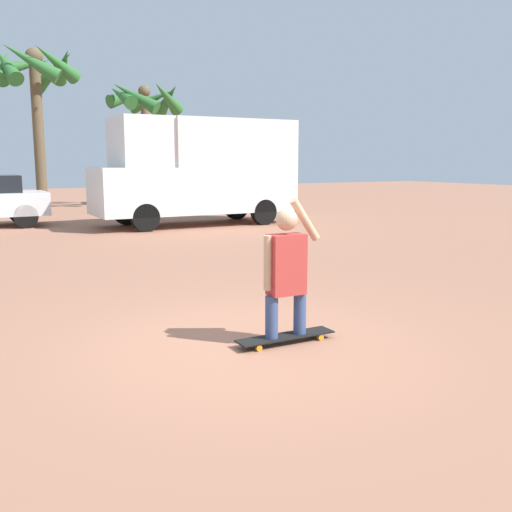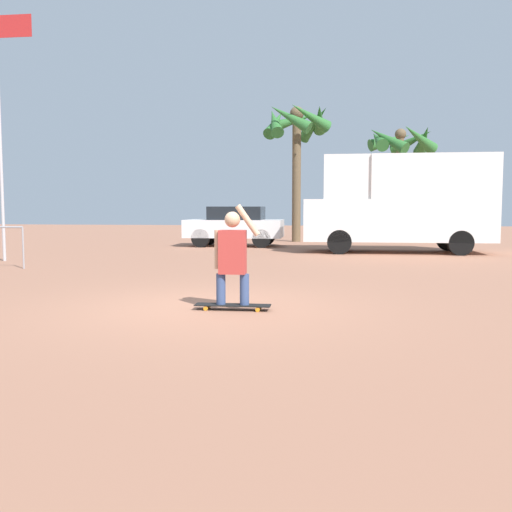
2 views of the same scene
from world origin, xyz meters
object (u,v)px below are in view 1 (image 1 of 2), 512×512
Objects in this scene: palm_tree_near_van at (146,103)px; palm_tree_center_background at (35,76)px; person_skateboarder at (286,266)px; camper_van at (199,169)px; skateboard at (286,337)px.

palm_tree_near_van is 5.45m from palm_tree_center_background.
person_skateboarder is at bearing -103.50° from palm_tree_near_van.
camper_van is 7.69m from palm_tree_center_background.
palm_tree_center_background is at bearing 90.32° from person_skateboarder.
palm_tree_near_van is at bearing 83.72° from camper_van.
camper_van is (3.86, 11.64, 0.91)m from person_skateboarder.
camper_van is at bearing 71.67° from skateboard.
palm_tree_center_background reaches higher than camper_van.
camper_van reaches higher than person_skateboarder.
palm_tree_center_background reaches higher than skateboard.
palm_tree_center_background is (-0.10, 17.37, 4.17)m from person_skateboarder.
camper_van is at bearing -55.36° from palm_tree_center_background.
person_skateboarder is 17.86m from palm_tree_center_background.
skateboard is 0.79m from person_skateboarder.
palm_tree_center_background is at bearing 124.64° from camper_van.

